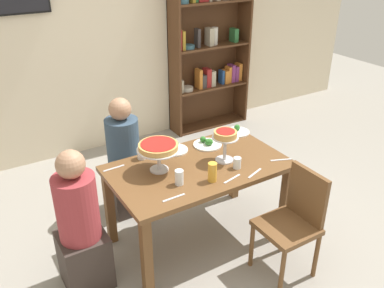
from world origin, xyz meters
TOP-DOWN VIEW (x-y plane):
  - ground_plane at (0.00, 0.00)m, footprint 12.00×12.00m
  - rear_partition at (0.00, 2.20)m, footprint 8.00×0.12m
  - dining_table at (0.00, 0.00)m, footprint 1.44×0.84m
  - bookshelf at (1.43, 2.02)m, footprint 1.12×0.30m
  - diner_far_left at (-0.35, 0.73)m, footprint 0.34×0.34m
  - diner_head_west at (-1.01, 0.00)m, footprint 0.34×0.34m
  - chair_near_right at (0.43, -0.69)m, footprint 0.40×0.40m
  - deep_dish_pizza_stand at (-0.30, 0.10)m, footprint 0.34×0.34m
  - personal_pizza_stand at (0.23, -0.04)m, footprint 0.22×0.22m
  - salad_plate_near_diner at (0.64, 0.33)m, footprint 0.23×0.23m
  - salad_plate_far_diner at (-0.03, 0.32)m, footprint 0.23×0.23m
  - salad_plate_spare at (0.25, 0.26)m, footprint 0.25×0.25m
  - beer_glass_amber_tall at (-0.03, -0.25)m, footprint 0.07×0.07m
  - water_glass_clear_near at (-0.27, -0.16)m, footprint 0.07×0.07m
  - water_glass_clear_far at (0.24, -0.20)m, footprint 0.06×0.06m
  - water_glass_clear_spare at (-0.34, 0.34)m, footprint 0.07×0.07m
  - cutlery_fork_near at (-0.40, -0.30)m, footprint 0.18×0.02m
  - cutlery_knife_near at (0.31, -0.34)m, footprint 0.17×0.08m
  - cutlery_fork_far at (0.11, -0.31)m, footprint 0.18×0.06m
  - cutlery_knife_far at (-0.60, 0.31)m, footprint 0.18×0.02m
  - cutlery_spare_fork at (0.63, -0.28)m, footprint 0.17×0.08m

SIDE VIEW (x-z plane):
  - ground_plane at x=0.00m, z-range 0.00..0.00m
  - chair_near_right at x=0.43m, z-range 0.05..0.92m
  - diner_far_left at x=-0.35m, z-range -0.08..1.07m
  - diner_head_west at x=-1.01m, z-range -0.08..1.07m
  - dining_table at x=0.00m, z-range 0.27..1.01m
  - cutlery_fork_near at x=-0.40m, z-range 0.74..0.74m
  - cutlery_knife_near at x=0.31m, z-range 0.74..0.74m
  - cutlery_fork_far at x=0.11m, z-range 0.74..0.74m
  - cutlery_knife_far at x=-0.60m, z-range 0.74..0.74m
  - cutlery_spare_fork at x=0.63m, z-range 0.74..0.74m
  - salad_plate_near_diner at x=0.64m, z-range 0.72..0.79m
  - salad_plate_far_diner at x=-0.03m, z-range 0.72..0.79m
  - salad_plate_spare at x=0.25m, z-range 0.72..0.80m
  - water_glass_clear_far at x=0.24m, z-range 0.74..0.83m
  - water_glass_clear_spare at x=-0.34m, z-range 0.74..0.84m
  - water_glass_clear_near at x=-0.27m, z-range 0.74..0.86m
  - beer_glass_amber_tall at x=-0.03m, z-range 0.74..0.89m
  - deep_dish_pizza_stand at x=-0.30m, z-range 0.82..1.05m
  - personal_pizza_stand at x=0.23m, z-range 0.81..1.08m
  - bookshelf at x=1.43m, z-range 0.03..2.24m
  - rear_partition at x=0.00m, z-range 0.00..2.80m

